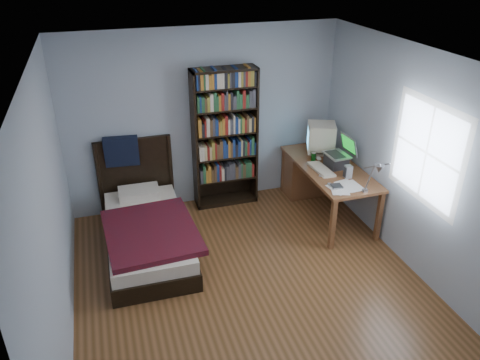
# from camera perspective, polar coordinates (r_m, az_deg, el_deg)

# --- Properties ---
(room) EXTENTS (4.20, 4.24, 2.50)m
(room) POSITION_cam_1_polar(r_m,az_deg,el_deg) (4.66, 1.92, -0.91)
(room) COLOR brown
(room) RESTS_ON ground
(desk) EXTENTS (0.75, 1.69, 0.73)m
(desk) POSITION_cam_1_polar(r_m,az_deg,el_deg) (6.94, 8.87, 0.95)
(desk) COLOR brown
(desk) RESTS_ON floor
(crt_monitor) EXTENTS (0.52, 0.47, 0.45)m
(crt_monitor) POSITION_cam_1_polar(r_m,az_deg,el_deg) (6.70, 9.74, 5.23)
(crt_monitor) COLOR beige
(crt_monitor) RESTS_ON desk
(laptop) EXTENTS (0.36, 0.37, 0.43)m
(laptop) POSITION_cam_1_polar(r_m,az_deg,el_deg) (6.40, 11.82, 2.62)
(laptop) COLOR #2D2D30
(laptop) RESTS_ON desk
(desk_lamp) EXTENTS (0.22, 0.48, 0.56)m
(desk_lamp) POSITION_cam_1_polar(r_m,az_deg,el_deg) (5.37, 16.37, 1.05)
(desk_lamp) COLOR #99999E
(desk_lamp) RESTS_ON desk
(keyboard) EXTENTS (0.21, 0.48, 0.05)m
(keyboard) POSITION_cam_1_polar(r_m,az_deg,el_deg) (6.28, 9.88, 1.29)
(keyboard) COLOR beige
(keyboard) RESTS_ON desk
(speaker) EXTENTS (0.09, 0.09, 0.17)m
(speaker) POSITION_cam_1_polar(r_m,az_deg,el_deg) (6.13, 13.03, 1.00)
(speaker) COLOR gray
(speaker) RESTS_ON desk
(soda_can) EXTENTS (0.06, 0.06, 0.12)m
(soda_can) POSITION_cam_1_polar(r_m,az_deg,el_deg) (6.53, 8.95, 2.81)
(soda_can) COLOR #07370A
(soda_can) RESTS_ON desk
(mouse) EXTENTS (0.07, 0.12, 0.04)m
(mouse) POSITION_cam_1_polar(r_m,az_deg,el_deg) (6.60, 9.57, 2.63)
(mouse) COLOR silver
(mouse) RESTS_ON desk
(phone_silver) EXTENTS (0.09, 0.10, 0.02)m
(phone_silver) POSITION_cam_1_polar(r_m,az_deg,el_deg) (6.12, 10.06, 0.49)
(phone_silver) COLOR silver
(phone_silver) RESTS_ON desk
(phone_grey) EXTENTS (0.05, 0.09, 0.02)m
(phone_grey) POSITION_cam_1_polar(r_m,az_deg,el_deg) (5.91, 10.96, -0.60)
(phone_grey) COLOR gray
(phone_grey) RESTS_ON desk
(external_drive) EXTENTS (0.14, 0.14, 0.03)m
(external_drive) POSITION_cam_1_polar(r_m,az_deg,el_deg) (5.88, 11.68, -0.79)
(external_drive) COLOR gray
(external_drive) RESTS_ON desk
(bookshelf) EXTENTS (0.89, 0.30, 1.98)m
(bookshelf) POSITION_cam_1_polar(r_m,az_deg,el_deg) (6.51, -1.84, 5.03)
(bookshelf) COLOR black
(bookshelf) RESTS_ON floor
(bed) EXTENTS (1.10, 2.06, 1.16)m
(bed) POSITION_cam_1_polar(r_m,az_deg,el_deg) (5.96, -11.38, -5.81)
(bed) COLOR black
(bed) RESTS_ON floor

